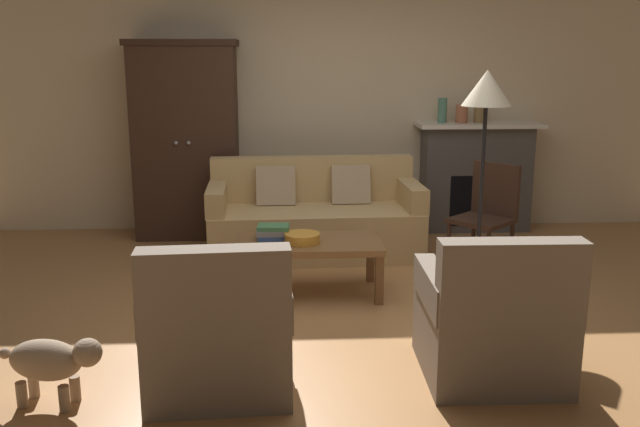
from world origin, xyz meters
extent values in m
plane|color=#B27A47|center=(0.00, 0.00, 0.00)|extent=(9.60, 9.60, 0.00)
cube|color=beige|center=(0.00, 2.55, 1.40)|extent=(7.20, 0.10, 2.80)
cube|color=#4C4947|center=(1.55, 2.30, 0.54)|extent=(1.10, 0.36, 1.08)
cube|color=black|center=(1.55, 2.12, 0.34)|extent=(0.60, 0.01, 0.52)
cube|color=white|center=(1.55, 2.28, 1.10)|extent=(1.26, 0.48, 0.04)
cube|color=#382319|center=(-1.40, 2.22, 0.94)|extent=(1.00, 0.52, 1.88)
cube|color=#2F1E15|center=(-1.40, 2.22, 1.91)|extent=(1.06, 0.55, 0.06)
sphere|color=#ADAFB5|center=(-1.46, 1.95, 0.98)|extent=(0.04, 0.04, 0.04)
sphere|color=#ADAFB5|center=(-1.34, 1.95, 0.98)|extent=(0.04, 0.04, 0.04)
cube|color=tan|center=(-0.16, 1.44, 0.22)|extent=(1.93, 0.91, 0.44)
cube|color=tan|center=(-0.17, 1.78, 0.65)|extent=(1.91, 0.25, 0.42)
cube|color=tan|center=(-1.04, 1.41, 0.55)|extent=(0.19, 0.80, 0.22)
cube|color=tan|center=(0.72, 1.47, 0.55)|extent=(0.19, 0.80, 0.22)
cube|color=tan|center=(-0.52, 1.63, 0.61)|extent=(0.37, 0.20, 0.37)
cube|color=tan|center=(0.18, 1.65, 0.61)|extent=(0.37, 0.20, 0.37)
cube|color=brown|center=(-0.26, 0.40, 0.39)|extent=(1.10, 0.60, 0.05)
cube|color=brown|center=(-0.77, 0.14, 0.18)|extent=(0.06, 0.06, 0.37)
cube|color=brown|center=(0.25, 0.14, 0.18)|extent=(0.06, 0.06, 0.37)
cube|color=brown|center=(-0.77, 0.66, 0.18)|extent=(0.06, 0.06, 0.37)
cube|color=brown|center=(0.25, 0.66, 0.18)|extent=(0.06, 0.06, 0.37)
cylinder|color=orange|center=(-0.31, 0.35, 0.46)|extent=(0.27, 0.27, 0.07)
cube|color=#38569E|center=(-0.53, 0.47, 0.44)|extent=(0.25, 0.18, 0.03)
cube|color=gray|center=(-0.53, 0.47, 0.48)|extent=(0.24, 0.17, 0.04)
cube|color=#427A4C|center=(-0.52, 0.47, 0.51)|extent=(0.25, 0.18, 0.03)
cylinder|color=slate|center=(1.17, 2.28, 1.25)|extent=(0.09, 0.09, 0.25)
cylinder|color=#A86042|center=(1.37, 2.28, 1.21)|extent=(0.12, 0.12, 0.18)
cylinder|color=olive|center=(1.55, 2.28, 1.22)|extent=(0.11, 0.11, 0.20)
cube|color=#756656|center=(-0.81, -1.07, 0.21)|extent=(0.80, 0.80, 0.42)
cube|color=#756656|center=(-0.79, -1.38, 0.65)|extent=(0.77, 0.21, 0.46)
cube|color=#756656|center=(-0.48, -1.05, 0.52)|extent=(0.16, 0.71, 0.20)
cube|color=#756656|center=(-1.14, -1.09, 0.52)|extent=(0.16, 0.71, 0.20)
cube|color=#756656|center=(0.73, -1.00, 0.21)|extent=(0.77, 0.77, 0.42)
cube|color=#756656|center=(0.73, -1.31, 0.65)|extent=(0.76, 0.17, 0.46)
cube|color=#756656|center=(1.06, -1.01, 0.52)|extent=(0.13, 0.70, 0.20)
cube|color=#756656|center=(0.40, -1.00, 0.52)|extent=(0.13, 0.70, 0.20)
cube|color=#382319|center=(1.23, 0.93, 0.43)|extent=(0.62, 0.62, 0.04)
cylinder|color=#382319|center=(0.96, 0.94, 0.21)|extent=(0.04, 0.04, 0.41)
cylinder|color=#382319|center=(1.21, 0.66, 0.21)|extent=(0.04, 0.04, 0.41)
cylinder|color=#382319|center=(1.24, 1.19, 0.21)|extent=(0.04, 0.04, 0.41)
cylinder|color=#382319|center=(1.50, 0.91, 0.21)|extent=(0.04, 0.04, 0.41)
cube|color=#382319|center=(1.38, 1.06, 0.68)|extent=(0.32, 0.35, 0.45)
cylinder|color=black|center=(1.04, 0.34, 0.01)|extent=(0.26, 0.26, 0.02)
cylinder|color=black|center=(1.04, 0.34, 0.73)|extent=(0.03, 0.03, 1.46)
cone|color=beige|center=(1.04, 0.34, 1.57)|extent=(0.36, 0.36, 0.26)
ellipsoid|color=gray|center=(-1.69, -1.24, 0.25)|extent=(0.43, 0.28, 0.22)
sphere|color=gray|center=(-1.46, -1.29, 0.31)|extent=(0.15, 0.15, 0.15)
cylinder|color=gray|center=(-1.56, -1.21, 0.07)|extent=(0.06, 0.06, 0.14)
cylinder|color=gray|center=(-1.58, -1.32, 0.07)|extent=(0.06, 0.06, 0.14)
cylinder|color=gray|center=(-1.79, -1.16, 0.07)|extent=(0.06, 0.06, 0.14)
cylinder|color=gray|center=(-1.82, -1.27, 0.07)|extent=(0.06, 0.06, 0.14)
sphere|color=gray|center=(-1.91, -1.19, 0.27)|extent=(0.06, 0.06, 0.06)
camera|label=1|loc=(-0.43, -4.61, 1.81)|focal=38.43mm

